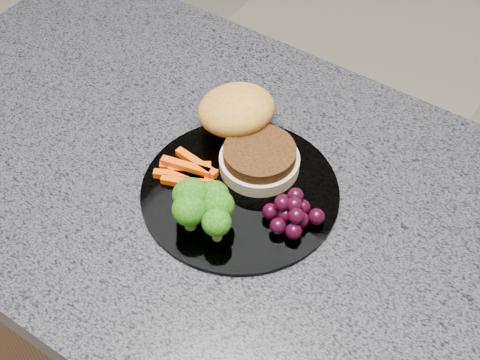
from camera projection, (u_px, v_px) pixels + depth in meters
name	position (u px, v px, depth m)	size (l,w,h in m)	color
countertop	(266.00, 216.00, 0.88)	(1.20, 0.60, 0.04)	#45464E
plate	(240.00, 191.00, 0.87)	(0.26, 0.26, 0.01)	white
burger	(244.00, 129.00, 0.91)	(0.21, 0.18, 0.06)	#CCB690
carrot_sticks	(188.00, 171.00, 0.88)	(0.08, 0.06, 0.02)	#EE4A03
broccoli	(203.00, 205.00, 0.81)	(0.09, 0.08, 0.06)	#59832F
grape_bunch	(292.00, 213.00, 0.83)	(0.07, 0.06, 0.04)	black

